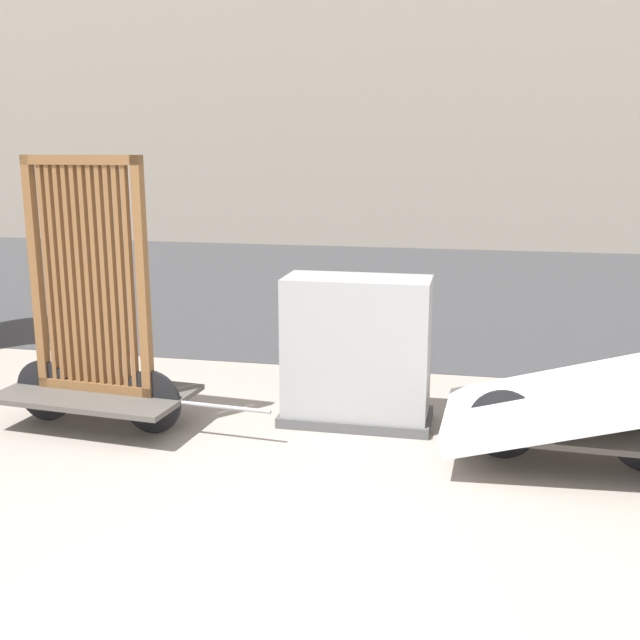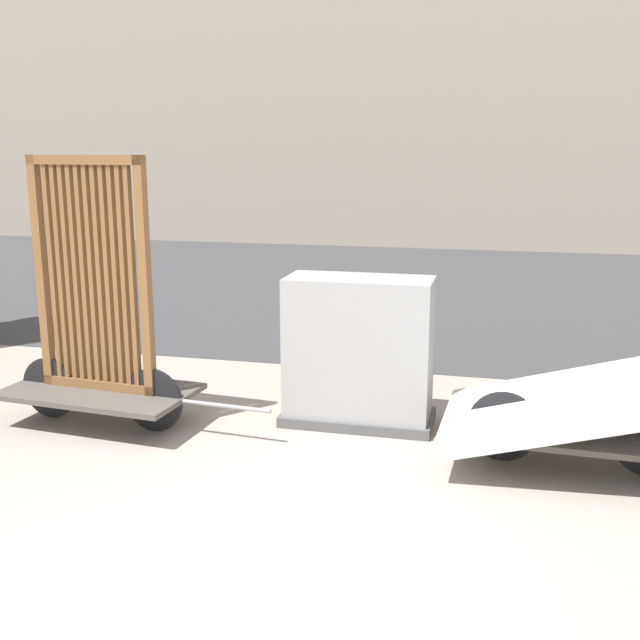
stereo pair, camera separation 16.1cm
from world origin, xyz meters
The scene contains 5 objects.
ground_plane centered at (0.00, 0.00, 0.00)m, with size 60.00×60.00×0.00m, color gray.
road_strip centered at (0.00, 8.48, 0.00)m, with size 56.00×9.20×0.01m.
bike_cart_with_bedframe centered at (-1.74, 1.97, 0.70)m, with size 2.16×0.91×2.04m.
bike_cart_with_mattress centered at (1.74, 1.97, 0.43)m, with size 2.30×1.16×0.77m.
utility_cabinet centered at (0.18, 2.47, 0.53)m, with size 1.16×0.55×1.14m.
Camera 1 is at (1.04, -2.99, 2.08)m, focal length 42.00 mm.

